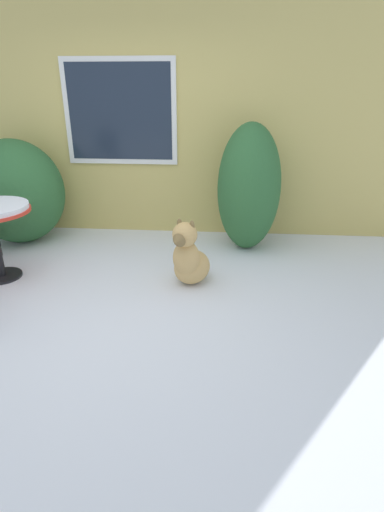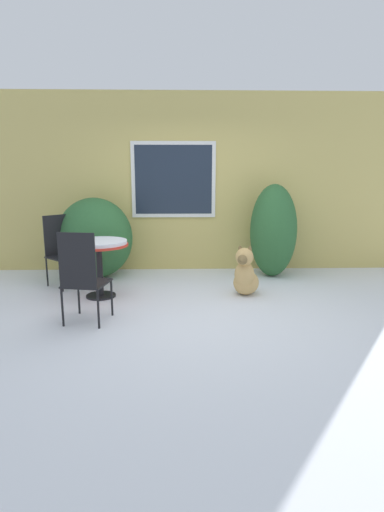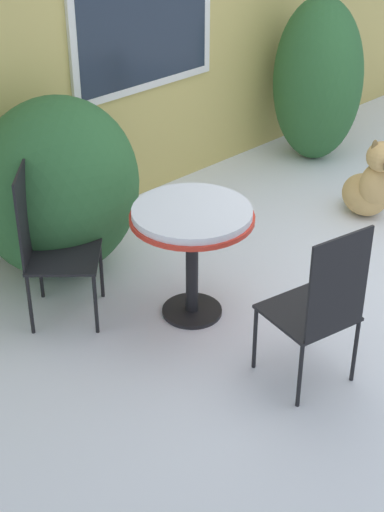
# 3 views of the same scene
# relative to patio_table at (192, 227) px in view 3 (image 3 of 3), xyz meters

# --- Properties ---
(ground_plane) EXTENTS (16.00, 16.00, 0.00)m
(ground_plane) POSITION_rel_patio_table_xyz_m (1.21, -0.63, -0.63)
(ground_plane) COLOR white
(house_wall) EXTENTS (8.00, 0.10, 2.89)m
(house_wall) POSITION_rel_patio_table_xyz_m (1.20, 1.57, 0.82)
(house_wall) COLOR tan
(house_wall) RESTS_ON ground_plane
(shrub_left) EXTENTS (1.16, 1.00, 1.25)m
(shrub_left) POSITION_rel_patio_table_xyz_m (-0.27, 1.03, -0.01)
(shrub_left) COLOR #2D6033
(shrub_left) RESTS_ON ground_plane
(shrub_middle) EXTENTS (0.72, 0.82, 1.45)m
(shrub_middle) POSITION_rel_patio_table_xyz_m (2.52, 1.05, 0.09)
(shrub_middle) COLOR #2D6033
(shrub_middle) RESTS_ON ground_plane
(patio_table) EXTENTS (0.76, 0.76, 0.76)m
(patio_table) POSITION_rel_patio_table_xyz_m (0.00, 0.00, 0.00)
(patio_table) COLOR black
(patio_table) RESTS_ON ground_plane
(patio_chair_near_table) EXTENTS (0.62, 0.62, 1.02)m
(patio_chair_near_table) POSITION_rel_patio_table_xyz_m (-0.65, 0.60, -0.10)
(patio_chair_near_table) COLOR black
(patio_chair_near_table) RESTS_ON ground_plane
(patio_chair_far_side) EXTENTS (0.51, 0.51, 1.02)m
(patio_chair_far_side) POSITION_rel_patio_table_xyz_m (0.02, -0.98, -0.10)
(patio_chair_far_side) COLOR black
(patio_chair_far_side) RESTS_ON ground_plane
(dog) EXTENTS (0.47, 0.63, 0.69)m
(dog) POSITION_rel_patio_table_xyz_m (1.92, 0.00, -0.37)
(dog) COLOR tan
(dog) RESTS_ON ground_plane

